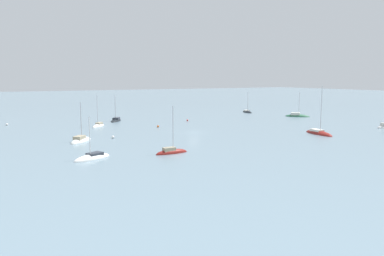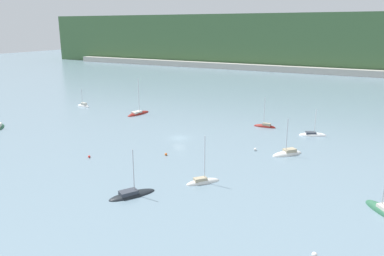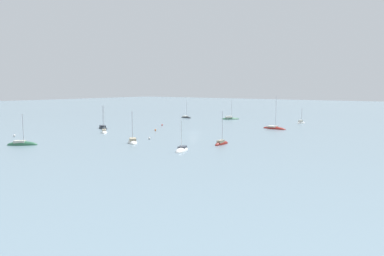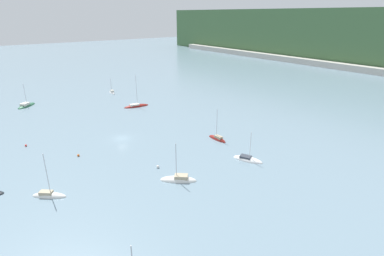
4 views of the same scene
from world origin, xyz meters
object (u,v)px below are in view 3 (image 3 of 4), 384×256
at_px(sailboat_1, 103,128).
at_px(mooring_buoy_0, 162,125).
at_px(sailboat_4, 133,142).
at_px(sailboat_8, 274,129).
at_px(mooring_buoy_1, 149,138).
at_px(mooring_buoy_3, 14,136).
at_px(sailboat_6, 104,132).
at_px(sailboat_7, 22,145).
at_px(mooring_buoy_2, 155,130).
at_px(sailboat_3, 230,119).
at_px(sailboat_9, 182,150).
at_px(sailboat_0, 301,123).
at_px(sailboat_2, 186,118).
at_px(sailboat_5, 221,144).

bearing_deg(sailboat_1, mooring_buoy_0, 91.28).
relative_size(sailboat_4, sailboat_8, 0.74).
bearing_deg(mooring_buoy_1, mooring_buoy_3, -61.45).
bearing_deg(sailboat_4, sailboat_8, -67.45).
distance_m(sailboat_6, sailboat_7, 28.31).
height_order(sailboat_7, sailboat_8, sailboat_8).
xyz_separation_m(mooring_buoy_0, mooring_buoy_2, (13.38, 8.66, 0.02)).
relative_size(sailboat_3, sailboat_9, 1.17).
bearing_deg(sailboat_6, sailboat_9, 23.94).
bearing_deg(mooring_buoy_3, sailboat_3, 166.65).
relative_size(sailboat_0, sailboat_1, 0.81).
height_order(sailboat_0, sailboat_3, sailboat_3).
bearing_deg(sailboat_6, sailboat_1, -178.46).
height_order(sailboat_4, mooring_buoy_1, sailboat_4).
bearing_deg(mooring_buoy_1, sailboat_9, 63.56).
distance_m(sailboat_8, sailboat_9, 52.40).
xyz_separation_m(sailboat_6, mooring_buoy_0, (-26.59, 0.62, 0.14)).
height_order(mooring_buoy_0, mooring_buoy_2, mooring_buoy_2).
bearing_deg(sailboat_4, mooring_buoy_3, 59.15).
height_order(sailboat_3, sailboat_6, sailboat_6).
bearing_deg(mooring_buoy_0, sailboat_9, 45.34).
xyz_separation_m(sailboat_2, sailboat_3, (-5.50, 20.03, 0.05)).
bearing_deg(sailboat_8, mooring_buoy_3, -120.07).
height_order(sailboat_0, mooring_buoy_3, sailboat_0).
relative_size(sailboat_6, sailboat_9, 1.22).
height_order(sailboat_5, sailboat_9, sailboat_5).
bearing_deg(sailboat_7, mooring_buoy_3, 116.53).
height_order(sailboat_6, mooring_buoy_0, sailboat_6).
distance_m(sailboat_1, sailboat_7, 38.23).
height_order(sailboat_1, mooring_buoy_2, sailboat_1).
height_order(sailboat_2, mooring_buoy_3, sailboat_2).
xyz_separation_m(sailboat_3, mooring_buoy_0, (38.13, -6.39, 0.13)).
relative_size(sailboat_0, mooring_buoy_0, 13.36).
bearing_deg(sailboat_0, sailboat_2, 102.33).
height_order(sailboat_7, mooring_buoy_1, sailboat_7).
xyz_separation_m(sailboat_2, sailboat_8, (18.28, 51.04, 0.01)).
bearing_deg(mooring_buoy_3, sailboat_5, 112.60).
xyz_separation_m(sailboat_1, sailboat_3, (-56.81, 16.87, 0.02)).
bearing_deg(mooring_buoy_0, sailboat_8, 110.99).
bearing_deg(sailboat_6, sailboat_3, 124.08).
xyz_separation_m(sailboat_2, mooring_buoy_3, (80.51, -0.39, 0.26)).
distance_m(mooring_buoy_1, mooring_buoy_3, 39.30).
bearing_deg(sailboat_6, mooring_buoy_2, 95.15).
bearing_deg(sailboat_3, mooring_buoy_3, -145.26).
xyz_separation_m(sailboat_0, sailboat_3, (-0.41, -31.80, -0.01)).
distance_m(sailboat_0, sailboat_7, 99.26).
bearing_deg(sailboat_2, sailboat_8, -5.72).
bearing_deg(sailboat_4, sailboat_1, 11.73).
relative_size(mooring_buoy_0, mooring_buoy_2, 0.93).
distance_m(sailboat_0, sailboat_9, 75.76).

